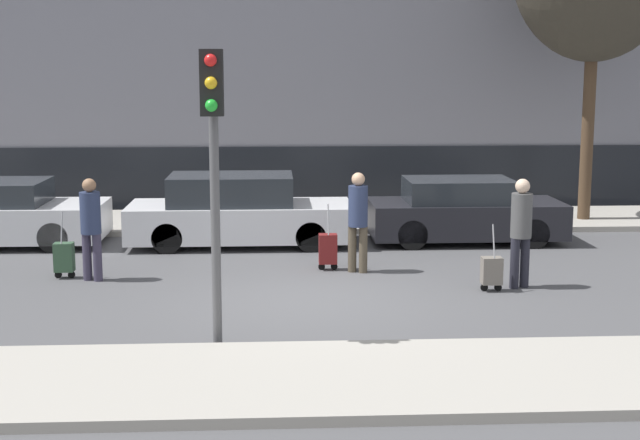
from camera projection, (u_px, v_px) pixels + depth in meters
name	position (u px, v px, depth m)	size (l,w,h in m)	color
ground_plane	(309.00, 300.00, 13.76)	(80.00, 80.00, 0.00)	#4C4C4F
sidewalk_near	(322.00, 379.00, 10.06)	(28.00, 2.50, 0.12)	#A39E93
sidewalk_far	(296.00, 221.00, 20.64)	(28.00, 3.00, 0.12)	#A39E93
parked_car_1	(238.00, 212.00, 18.01)	(4.49, 1.79, 1.43)	silver
parked_car_2	(464.00, 212.00, 18.34)	(3.94, 1.71, 1.31)	black
pedestrian_left	(91.00, 223.00, 14.87)	(0.34, 0.34, 1.74)	#383347
trolley_left	(64.00, 257.00, 15.14)	(0.34, 0.29, 1.15)	#335138
pedestrian_center	(358.00, 216.00, 15.49)	(0.34, 0.34, 1.76)	#4C4233
trolley_center	(328.00, 249.00, 15.77)	(0.34, 0.29, 1.19)	maroon
pedestrian_right	(521.00, 226.00, 14.37)	(0.34, 0.34, 1.79)	#23232D
trolley_right	(492.00, 271.00, 14.26)	(0.34, 0.29, 1.09)	slate
traffic_light	(213.00, 138.00, 10.92)	(0.28, 0.47, 3.76)	#515154
parked_bicycle	(462.00, 202.00, 20.64)	(1.77, 0.06, 0.96)	black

